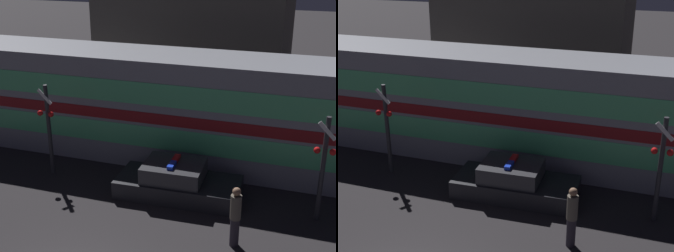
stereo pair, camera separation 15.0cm
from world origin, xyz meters
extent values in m
cube|color=gray|center=(-0.59, 8.76, 2.12)|extent=(20.45, 3.04, 4.23)
cube|color=maroon|center=(-0.59, 7.23, 2.12)|extent=(20.04, 0.03, 0.42)
cube|color=#59D88C|center=(-0.59, 7.23, 1.35)|extent=(19.43, 0.02, 0.85)
cube|color=#59D88C|center=(-0.59, 7.23, 3.05)|extent=(19.43, 0.02, 0.85)
cube|color=black|center=(1.23, 5.67, 0.32)|extent=(4.31, 2.03, 0.63)
cube|color=#333338|center=(1.06, 5.67, 0.91)|extent=(2.10, 1.71, 0.56)
cube|color=blue|center=(1.07, 5.39, 1.25)|extent=(0.22, 0.56, 0.12)
cube|color=red|center=(1.05, 5.94, 1.25)|extent=(0.22, 0.56, 0.12)
cylinder|color=#2D2833|center=(3.62, 3.41, 0.44)|extent=(0.27, 0.27, 0.89)
cylinder|color=#595147|center=(3.62, 3.41, 1.25)|extent=(0.31, 0.31, 0.74)
sphere|color=#8C664C|center=(3.62, 3.41, 1.74)|extent=(0.24, 0.24, 0.24)
cylinder|color=#2D2D33|center=(5.82, 5.61, 1.72)|extent=(0.15, 0.15, 3.44)
sphere|color=red|center=(5.60, 5.47, 2.41)|extent=(0.20, 0.20, 0.20)
sphere|color=red|center=(6.05, 5.47, 2.41)|extent=(0.20, 0.20, 0.20)
cube|color=white|center=(5.82, 5.52, 3.03)|extent=(0.58, 0.03, 0.58)
cylinder|color=#2D2D33|center=(-3.84, 5.82, 1.73)|extent=(0.15, 0.15, 3.47)
sphere|color=red|center=(-4.07, 5.68, 2.43)|extent=(0.20, 0.20, 0.20)
sphere|color=red|center=(-3.62, 5.68, 2.43)|extent=(0.20, 0.20, 0.20)
cube|color=white|center=(-3.84, 5.72, 3.05)|extent=(0.58, 0.03, 0.58)
cube|color=#47423D|center=(-1.50, 17.91, 4.52)|extent=(10.07, 6.78, 9.04)
camera|label=1|loc=(5.48, -8.00, 8.04)|focal=50.00mm
camera|label=2|loc=(5.63, -7.95, 8.04)|focal=50.00mm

